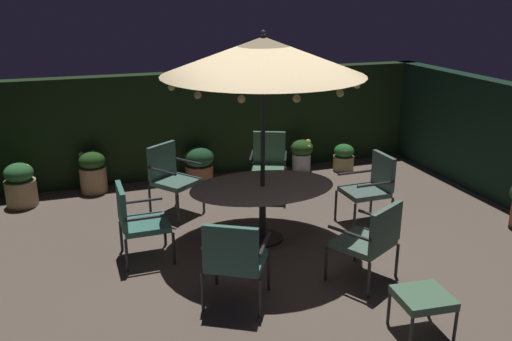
% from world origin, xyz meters
% --- Properties ---
extents(ground_plane, '(8.16, 6.78, 0.02)m').
position_xyz_m(ground_plane, '(0.00, 0.00, -0.01)').
color(ground_plane, '#6B5B4E').
extents(hedge_backdrop_rear, '(8.16, 0.30, 1.81)m').
position_xyz_m(hedge_backdrop_rear, '(0.00, 3.24, 0.90)').
color(hedge_backdrop_rear, '#1D3217').
rests_on(hedge_backdrop_rear, ground_plane).
extents(patio_dining_table, '(1.89, 1.30, 0.75)m').
position_xyz_m(patio_dining_table, '(-0.06, 0.30, 0.64)').
color(patio_dining_table, '#312D2F').
rests_on(patio_dining_table, ground_plane).
extents(patio_umbrella, '(2.47, 2.47, 2.68)m').
position_xyz_m(patio_umbrella, '(-0.06, 0.30, 2.38)').
color(patio_umbrella, '#2B322F').
rests_on(patio_umbrella, ground_plane).
extents(patio_chair_north, '(0.74, 0.75, 1.01)m').
position_xyz_m(patio_chair_north, '(0.56, 1.79, 0.57)').
color(patio_chair_north, '#2A292E').
rests_on(patio_chair_north, ground_plane).
extents(patio_chair_northeast, '(0.81, 0.81, 1.02)m').
position_xyz_m(patio_chair_northeast, '(-1.02, 1.60, 0.59)').
color(patio_chair_northeast, '#292E33').
rests_on(patio_chair_northeast, ground_plane).
extents(patio_chair_east, '(0.60, 0.60, 0.95)m').
position_xyz_m(patio_chair_east, '(-1.67, 0.27, 0.54)').
color(patio_chair_east, '#2F2A35').
rests_on(patio_chair_east, ground_plane).
extents(patio_chair_southeast, '(0.81, 0.79, 0.97)m').
position_xyz_m(patio_chair_southeast, '(-0.86, -1.09, 0.56)').
color(patio_chair_southeast, '#2F2F2F').
rests_on(patio_chair_southeast, ground_plane).
extents(patio_chair_south, '(0.84, 0.81, 0.94)m').
position_xyz_m(patio_chair_south, '(0.71, -1.11, 0.54)').
color(patio_chair_south, '#30302C').
rests_on(patio_chair_south, ground_plane).
extents(patio_chair_southwest, '(0.63, 0.58, 0.99)m').
position_xyz_m(patio_chair_southwest, '(1.55, 0.34, 0.57)').
color(patio_chair_southwest, '#322F32').
rests_on(patio_chair_southwest, ground_plane).
extents(ottoman_footrest, '(0.52, 0.50, 0.42)m').
position_xyz_m(ottoman_footrest, '(0.68, -2.12, 0.37)').
color(ottoman_footrest, '#2C3232').
rests_on(ottoman_footrest, ground_plane).
extents(potted_plant_right_near, '(0.46, 0.46, 0.67)m').
position_xyz_m(potted_plant_right_near, '(-3.14, 2.59, 0.33)').
color(potted_plant_right_near, tan).
rests_on(potted_plant_right_near, ground_plane).
extents(potted_plant_front_corner, '(0.52, 0.52, 0.59)m').
position_xyz_m(potted_plant_front_corner, '(-0.32, 2.87, 0.31)').
color(potted_plant_front_corner, '#A56248').
rests_on(potted_plant_front_corner, ground_plane).
extents(potted_plant_left_near, '(0.38, 0.38, 0.49)m').
position_xyz_m(potted_plant_left_near, '(2.29, 2.55, 0.24)').
color(potted_plant_left_near, tan).
rests_on(potted_plant_left_near, ground_plane).
extents(potted_plant_right_far, '(0.41, 0.41, 0.58)m').
position_xyz_m(potted_plant_right_far, '(1.55, 2.76, 0.33)').
color(potted_plant_right_far, silver).
rests_on(potted_plant_right_far, ground_plane).
extents(potted_plant_back_center, '(0.43, 0.43, 0.68)m').
position_xyz_m(potted_plant_back_center, '(-2.07, 2.86, 0.35)').
color(potted_plant_back_center, tan).
rests_on(potted_plant_back_center, ground_plane).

